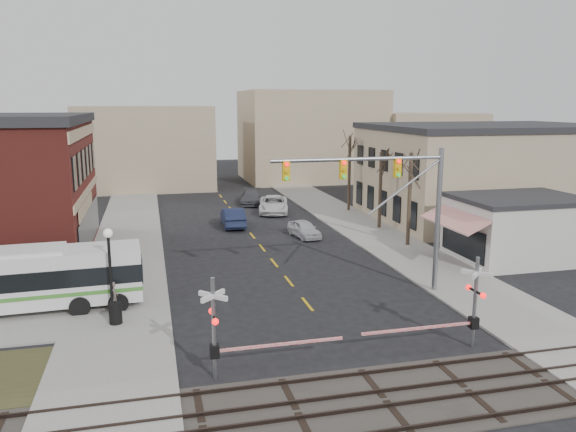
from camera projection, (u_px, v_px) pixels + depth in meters
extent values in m
plane|color=black|center=(318.00, 318.00, 27.37)|extent=(160.00, 160.00, 0.00)
cube|color=gray|center=(129.00, 236.00, 44.15)|extent=(5.00, 60.00, 0.12)
cube|color=gray|center=(356.00, 224.00, 48.64)|extent=(5.00, 60.00, 0.12)
cube|color=#332D28|center=(385.00, 400.00, 19.76)|extent=(160.00, 5.00, 0.06)
cube|color=#2D231E|center=(379.00, 391.00, 20.20)|extent=(160.00, 0.08, 0.14)
cube|color=#2D231E|center=(365.00, 373.00, 21.56)|extent=(160.00, 0.08, 0.14)
cube|color=#2D231E|center=(409.00, 428.00, 17.91)|extent=(160.00, 0.08, 0.14)
cube|color=#2D231E|center=(391.00, 405.00, 19.28)|extent=(160.00, 0.08, 0.14)
cube|color=tan|center=(87.00, 191.00, 38.94)|extent=(0.10, 15.00, 0.50)
cube|color=tan|center=(83.00, 132.00, 38.13)|extent=(0.10, 15.00, 0.70)
cube|color=black|center=(90.00, 227.00, 39.43)|extent=(0.08, 13.00, 2.60)
cube|color=tan|center=(487.00, 174.00, 50.81)|extent=(20.00, 15.00, 8.00)
cube|color=#262628|center=(490.00, 127.00, 49.98)|extent=(20.30, 15.30, 0.50)
cube|color=beige|center=(517.00, 230.00, 37.42)|extent=(8.00, 6.00, 4.00)
cube|color=#262628|center=(520.00, 198.00, 37.00)|extent=(8.20, 6.20, 0.30)
cube|color=red|center=(454.00, 219.00, 36.09)|extent=(1.68, 6.00, 0.87)
cylinder|color=#382B21|center=(409.00, 199.00, 40.58)|extent=(0.28, 0.28, 6.75)
cylinder|color=#382B21|center=(380.00, 190.00, 46.41)|extent=(0.28, 0.28, 6.30)
cylinder|color=#382B21|center=(349.00, 173.00, 53.98)|extent=(0.28, 0.28, 7.20)
cube|color=silver|center=(14.00, 279.00, 27.62)|extent=(12.21, 3.20, 2.67)
cube|color=black|center=(14.00, 276.00, 27.59)|extent=(12.25, 3.25, 0.91)
cube|color=#3D802A|center=(16.00, 292.00, 27.75)|extent=(12.25, 3.25, 0.20)
cylinder|color=black|center=(17.00, 304.00, 27.88)|extent=(1.13, 2.67, 1.01)
cylinder|color=gray|center=(438.00, 221.00, 30.50)|extent=(0.28, 0.28, 8.00)
cylinder|color=gray|center=(359.00, 159.00, 28.71)|extent=(9.30, 0.20, 0.20)
cube|color=gold|center=(397.00, 168.00, 29.32)|extent=(0.35, 0.30, 1.00)
cube|color=gold|center=(343.00, 169.00, 28.61)|extent=(0.35, 0.30, 1.00)
cube|color=gold|center=(286.00, 171.00, 27.90)|extent=(0.35, 0.30, 1.00)
cylinder|color=gray|center=(214.00, 329.00, 21.02)|extent=(0.16, 0.16, 4.00)
cube|color=silver|center=(213.00, 296.00, 20.76)|extent=(1.00, 1.00, 0.18)
cube|color=silver|center=(213.00, 296.00, 20.76)|extent=(1.00, 1.00, 0.18)
sphere|color=#FF0C0C|center=(215.00, 322.00, 20.40)|extent=(0.26, 0.26, 0.26)
sphere|color=#FF0C0C|center=(212.00, 311.00, 21.44)|extent=(0.26, 0.26, 0.26)
cube|color=black|center=(215.00, 351.00, 21.20)|extent=(0.35, 0.35, 0.50)
cube|color=#FF0C0C|center=(281.00, 344.00, 21.81)|extent=(5.00, 0.10, 0.10)
cylinder|color=gray|center=(475.00, 303.00, 23.79)|extent=(0.16, 0.16, 4.00)
cube|color=silver|center=(477.00, 273.00, 23.53)|extent=(1.00, 1.00, 0.18)
cube|color=silver|center=(477.00, 273.00, 23.53)|extent=(1.00, 1.00, 0.18)
sphere|color=#FF0C0C|center=(483.00, 296.00, 23.17)|extent=(0.26, 0.26, 0.26)
sphere|color=#FF0C0C|center=(469.00, 287.00, 24.21)|extent=(0.26, 0.26, 0.26)
cube|color=black|center=(474.00, 323.00, 23.96)|extent=(0.35, 0.35, 0.50)
cube|color=#FF0C0C|center=(418.00, 328.00, 23.35)|extent=(5.00, 0.10, 0.10)
cylinder|color=black|center=(111.00, 275.00, 27.25)|extent=(0.14, 0.14, 3.94)
sphere|color=silver|center=(108.00, 233.00, 26.83)|extent=(0.44, 0.44, 0.44)
cylinder|color=black|center=(115.00, 313.00, 26.35)|extent=(0.60, 0.60, 1.01)
imported|color=#B7B7BC|center=(304.00, 229.00, 43.89)|extent=(2.14, 4.08, 1.33)
imported|color=#171E39|center=(233.00, 217.00, 47.66)|extent=(1.89, 5.03, 1.64)
imported|color=silver|center=(273.00, 204.00, 53.72)|extent=(3.89, 6.25, 1.61)
imported|color=#434449|center=(251.00, 197.00, 58.39)|extent=(3.02, 5.24, 1.43)
imported|color=#645850|center=(114.00, 297.00, 27.62)|extent=(0.52, 0.66, 1.60)
imported|color=#384162|center=(84.00, 271.00, 31.55)|extent=(1.14, 1.15, 1.87)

